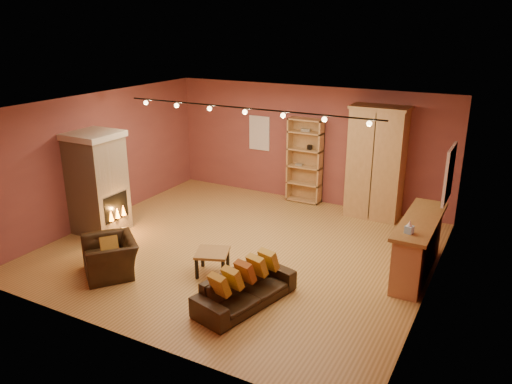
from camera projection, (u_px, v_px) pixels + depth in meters
The scene contains 16 objects.
floor at pixel (241, 249), 9.74m from camera, with size 7.00×7.00×0.00m, color olive.
ceiling at pixel (239, 105), 8.83m from camera, with size 7.00×7.00×0.00m, color brown.
back_wall at pixel (308, 144), 11.99m from camera, with size 7.00×0.02×2.80m, color brown.
left_wall at pixel (101, 157), 10.85m from camera, with size 0.02×6.50×2.80m, color brown.
right_wall at pixel (436, 213), 7.72m from camera, with size 0.02×6.50×2.80m, color brown.
fireplace at pixel (98, 183), 10.26m from camera, with size 1.01×0.98×2.12m.
back_window at pixel (259, 133), 12.51m from camera, with size 0.56×0.04×0.86m, color silver.
bookcase at pixel (306, 160), 12.01m from camera, with size 0.84×0.33×2.06m.
armoire at pixel (376, 163), 10.98m from camera, with size 1.23×0.70×2.51m.
bar_counter at pixel (418, 246), 8.63m from camera, with size 0.58×2.15×1.03m.
tissue_box at pixel (409, 228), 7.88m from camera, with size 0.13×0.13×0.21m.
right_window at pixel (449, 174), 8.81m from camera, with size 0.05×0.90×1.00m, color silver.
loveseat at pixel (245, 283), 7.73m from camera, with size 0.92×1.82×0.74m.
armchair at pixel (110, 251), 8.65m from camera, with size 1.17×1.11×0.86m.
coffee_table at pixel (212, 255), 8.68m from camera, with size 0.71×0.71×0.42m.
track_rail at pixel (245, 110), 9.03m from camera, with size 5.20×0.09×0.13m.
Camera 1 is at (4.45, -7.65, 4.21)m, focal length 35.00 mm.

